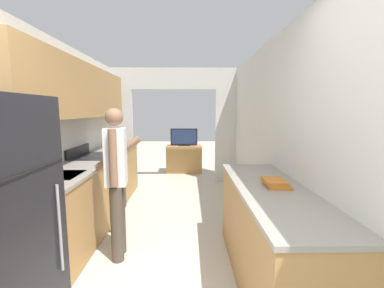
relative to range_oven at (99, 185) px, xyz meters
name	(u,v)px	position (x,y,z in m)	size (l,w,h in m)	color
wall_left	(54,118)	(-0.26, -0.68, 1.04)	(0.38, 6.96, 2.50)	silver
wall_right	(288,143)	(2.44, -1.07, 0.78)	(0.06, 6.96, 2.50)	silver
wall_far_with_doorway	(174,117)	(1.05, 1.84, 0.99)	(3.11, 0.06, 2.50)	silver
counter_left	(94,190)	(-0.01, -0.19, 0.00)	(0.62, 3.27, 0.93)	#B2844C
counter_right	(270,237)	(2.11, -1.61, -0.01)	(0.62, 1.97, 0.93)	#B2844C
range_oven	(99,185)	(0.00, 0.00, 0.00)	(0.66, 0.77, 1.07)	black
person	(117,179)	(0.59, -1.12, 0.40)	(0.53, 0.40, 1.63)	#4C4238
book_stack	(276,183)	(2.15, -1.56, 0.49)	(0.22, 0.28, 0.06)	#C67028
tv_cabinet	(184,159)	(1.25, 2.74, -0.12)	(0.91, 0.42, 0.70)	#B2844C
television	(184,137)	(1.25, 2.70, 0.44)	(0.68, 0.16, 0.44)	black
knife	(108,150)	(0.00, 0.52, 0.46)	(0.06, 0.34, 0.02)	#B7B7BC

